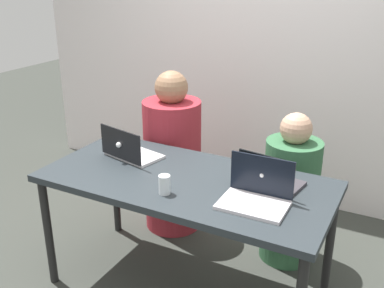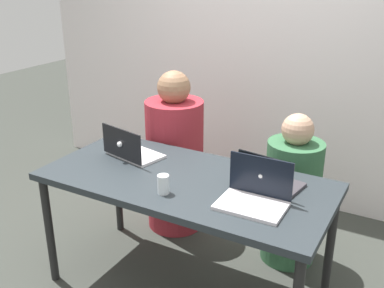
{
  "view_description": "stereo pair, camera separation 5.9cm",
  "coord_description": "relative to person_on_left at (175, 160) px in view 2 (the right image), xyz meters",
  "views": [
    {
      "loc": [
        1.09,
        -1.99,
        1.86
      ],
      "look_at": [
        0.0,
        0.08,
        0.93
      ],
      "focal_mm": 42.0,
      "sensor_mm": 36.0,
      "label": 1
    },
    {
      "loc": [
        1.14,
        -1.97,
        1.86
      ],
      "look_at": [
        0.0,
        0.08,
        0.93
      ],
      "focal_mm": 42.0,
      "sensor_mm": 36.0,
      "label": 2
    }
  ],
  "objects": [
    {
      "name": "person_on_left",
      "position": [
        0.0,
        0.0,
        0.0
      ],
      "size": [
        0.43,
        0.43,
        1.2
      ],
      "rotation": [
        0.0,
        0.0,
        3.18
      ],
      "color": "#A22832",
      "rests_on": "ground"
    },
    {
      "name": "ground_plane",
      "position": [
        0.44,
        -0.61,
        -0.53
      ],
      "size": [
        12.0,
        12.0,
        0.0
      ],
      "primitive_type": "plane",
      "color": "#363933"
    },
    {
      "name": "laptop_back_right",
      "position": [
        0.9,
        -0.49,
        0.27
      ],
      "size": [
        0.34,
        0.26,
        0.21
      ],
      "rotation": [
        0.0,
        0.0,
        2.99
      ],
      "color": "#3A363C",
      "rests_on": "desk"
    },
    {
      "name": "person_on_right",
      "position": [
        0.89,
        0.0,
        -0.08
      ],
      "size": [
        0.36,
        0.36,
        1.03
      ],
      "rotation": [
        0.0,
        0.0,
        3.15
      ],
      "color": "#32623E",
      "rests_on": "ground"
    },
    {
      "name": "desk",
      "position": [
        0.44,
        -0.61,
        0.15
      ],
      "size": [
        1.64,
        0.77,
        0.75
      ],
      "color": "#272E32",
      "rests_on": "ground"
    },
    {
      "name": "laptop_back_left",
      "position": [
        0.0,
        -0.52,
        0.26
      ],
      "size": [
        0.38,
        0.28,
        0.21
      ],
      "rotation": [
        0.0,
        0.0,
        2.92
      ],
      "color": "silver",
      "rests_on": "desk"
    },
    {
      "name": "laptop_front_right",
      "position": [
        0.89,
        -0.7,
        0.27
      ],
      "size": [
        0.34,
        0.27,
        0.23
      ],
      "rotation": [
        0.0,
        0.0,
        0.01
      ],
      "color": "silver",
      "rests_on": "desk"
    },
    {
      "name": "back_wall",
      "position": [
        0.44,
        0.86,
        0.77
      ],
      "size": [
        4.5,
        0.1,
        2.6
      ],
      "primitive_type": "cube",
      "color": "silver",
      "rests_on": "ground"
    },
    {
      "name": "water_glass_center",
      "position": [
        0.43,
        -0.82,
        0.26
      ],
      "size": [
        0.06,
        0.06,
        0.1
      ],
      "color": "white",
      "rests_on": "desk"
    }
  ]
}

